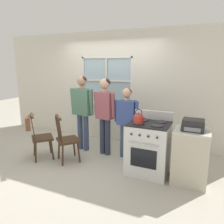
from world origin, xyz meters
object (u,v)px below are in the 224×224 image
at_px(person_teen_center, 105,109).
at_px(person_adult_right, 127,117).
at_px(person_elderly_left, 82,106).
at_px(side_counter, 191,156).
at_px(stereo, 193,125).
at_px(chair_by_window, 41,138).
at_px(potted_plant, 111,101).
at_px(chair_near_wall, 67,140).
at_px(kettle, 139,118).
at_px(stove, 149,147).
at_px(handbag, 28,123).

bearing_deg(person_teen_center, person_adult_right, 11.24).
xyz_separation_m(person_elderly_left, side_counter, (2.35, -0.48, -0.57)).
height_order(person_elderly_left, stereo, person_elderly_left).
relative_size(chair_by_window, potted_plant, 3.48).
height_order(chair_near_wall, kettle, kettle).
relative_size(person_elderly_left, potted_plant, 6.13).
relative_size(person_teen_center, stove, 1.51).
xyz_separation_m(chair_by_window, person_adult_right, (1.57, 0.77, 0.43)).
xyz_separation_m(potted_plant, stereo, (2.03, -1.33, -0.04)).
bearing_deg(kettle, side_counter, 5.65).
bearing_deg(stove, handbag, -167.99).
bearing_deg(side_counter, stereo, -90.00).
bearing_deg(kettle, handbag, -170.47).
height_order(stove, stereo, stove).
bearing_deg(chair_near_wall, handbag, 61.02).
xyz_separation_m(chair_by_window, chair_near_wall, (0.57, 0.10, 0.00)).
bearing_deg(handbag, stove, 12.01).
relative_size(person_elderly_left, side_counter, 1.86).
distance_m(chair_near_wall, stove, 1.62).
xyz_separation_m(person_teen_center, side_counter, (1.79, -0.46, -0.55)).
xyz_separation_m(side_counter, stereo, (0.00, -0.02, 0.54)).
distance_m(person_adult_right, kettle, 0.74).
relative_size(person_teen_center, handbag, 5.33).
bearing_deg(side_counter, stove, 176.38).
height_order(chair_by_window, person_teen_center, person_teen_center).
relative_size(person_elderly_left, stereo, 4.91).
height_order(stove, handbag, stove).
xyz_separation_m(chair_by_window, potted_plant, (0.85, 1.58, 0.59)).
height_order(kettle, side_counter, kettle).
height_order(stove, kettle, kettle).
relative_size(kettle, stereo, 0.73).
distance_m(kettle, handbag, 2.21).
distance_m(person_teen_center, stereo, 1.85).
bearing_deg(chair_near_wall, person_teen_center, -89.96).
distance_m(person_adult_right, handbag, 1.97).
bearing_deg(person_adult_right, stove, -35.92).
distance_m(stove, stereo, 0.88).
xyz_separation_m(person_adult_right, side_counter, (1.31, -0.49, -0.42)).
bearing_deg(person_teen_center, chair_by_window, -138.51).
height_order(person_teen_center, kettle, person_teen_center).
distance_m(stove, potted_plant, 1.91).
distance_m(person_elderly_left, stereo, 2.40).
relative_size(person_adult_right, side_counter, 1.62).
relative_size(person_teen_center, person_adult_right, 1.12).
bearing_deg(person_adult_right, handbag, -151.01).
bearing_deg(stove, person_adult_right, 143.48).
distance_m(person_adult_right, potted_plant, 1.10).
relative_size(chair_near_wall, potted_plant, 3.48).
relative_size(chair_near_wall, stereo, 2.79).
relative_size(person_elderly_left, handbag, 5.44).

